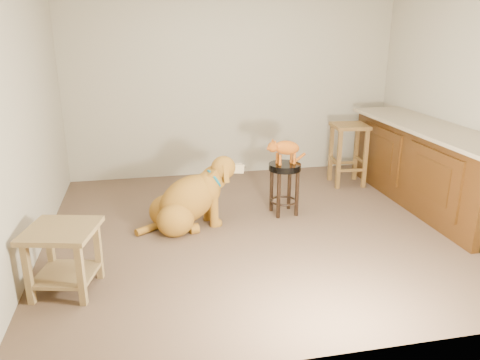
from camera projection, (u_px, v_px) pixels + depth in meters
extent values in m
cube|color=brown|center=(271.00, 228.00, 4.87)|extent=(4.50, 4.00, 0.01)
cube|color=#A29A82|center=(234.00, 80.00, 6.32)|extent=(4.50, 0.04, 2.60)
cube|color=#A29A82|center=(371.00, 158.00, 2.60)|extent=(4.50, 0.04, 2.60)
cube|color=#A29A82|center=(22.00, 111.00, 4.03)|extent=(0.04, 4.00, 2.60)
cube|color=#A29A82|center=(480.00, 96.00, 4.90)|extent=(0.04, 4.00, 2.60)
cube|color=#40240B|center=(428.00, 167.00, 5.39)|extent=(0.60, 2.50, 0.90)
cube|color=gray|center=(431.00, 127.00, 5.23)|extent=(0.70, 2.56, 0.04)
cube|color=black|center=(427.00, 200.00, 5.52)|extent=(0.52, 2.50, 0.10)
cube|color=#40240B|center=(432.00, 180.00, 4.80)|extent=(0.02, 0.90, 0.62)
cube|color=#40240B|center=(380.00, 153.00, 5.82)|extent=(0.02, 0.90, 0.62)
cube|color=#351C09|center=(431.00, 180.00, 4.80)|extent=(0.02, 0.60, 0.40)
cube|color=#351C09|center=(380.00, 153.00, 5.82)|extent=(0.02, 0.60, 0.40)
cylinder|color=black|center=(289.00, 188.00, 5.30)|extent=(0.04, 0.04, 0.51)
cylinder|color=black|center=(271.00, 190.00, 5.24)|extent=(0.04, 0.04, 0.51)
cylinder|color=black|center=(297.00, 194.00, 5.11)|extent=(0.04, 0.04, 0.51)
cylinder|color=black|center=(279.00, 196.00, 5.05)|extent=(0.04, 0.04, 0.51)
torus|color=black|center=(284.00, 201.00, 5.21)|extent=(0.32, 0.32, 0.02)
cylinder|color=black|center=(285.00, 167.00, 5.09)|extent=(0.35, 0.35, 0.07)
cube|color=brown|center=(356.00, 152.00, 6.30)|extent=(0.05, 0.05, 0.76)
cube|color=brown|center=(331.00, 153.00, 6.27)|extent=(0.05, 0.05, 0.76)
cube|color=brown|center=(365.00, 159.00, 5.97)|extent=(0.05, 0.05, 0.76)
cube|color=brown|center=(339.00, 160.00, 5.94)|extent=(0.05, 0.05, 0.76)
cube|color=brown|center=(350.00, 126.00, 5.99)|extent=(0.47, 0.47, 0.04)
cube|color=brown|center=(98.00, 251.00, 3.83)|extent=(0.06, 0.06, 0.50)
cube|color=brown|center=(51.00, 250.00, 3.85)|extent=(0.06, 0.06, 0.50)
cube|color=brown|center=(81.00, 275.00, 3.45)|extent=(0.06, 0.06, 0.50)
cube|color=brown|center=(28.00, 274.00, 3.47)|extent=(0.06, 0.06, 0.50)
cube|color=brown|center=(61.00, 230.00, 3.57)|extent=(0.63, 0.63, 0.04)
cube|color=brown|center=(67.00, 274.00, 3.68)|extent=(0.53, 0.53, 0.03)
ellipsoid|color=brown|center=(167.00, 211.00, 4.89)|extent=(0.44, 0.39, 0.35)
ellipsoid|color=brown|center=(175.00, 220.00, 4.65)|extent=(0.44, 0.39, 0.35)
cylinder|color=brown|center=(184.00, 217.00, 5.02)|extent=(0.11, 0.13, 0.11)
cylinder|color=brown|center=(194.00, 229.00, 4.74)|extent=(0.11, 0.13, 0.11)
ellipsoid|color=brown|center=(188.00, 200.00, 4.80)|extent=(0.86, 0.58, 0.71)
ellipsoid|color=brown|center=(206.00, 189.00, 4.86)|extent=(0.36, 0.38, 0.36)
cylinder|color=brown|center=(207.00, 202.00, 5.02)|extent=(0.11, 0.11, 0.41)
cylinder|color=brown|center=(214.00, 208.00, 4.85)|extent=(0.11, 0.11, 0.41)
sphere|color=brown|center=(210.00, 217.00, 5.09)|extent=(0.11, 0.11, 0.11)
sphere|color=brown|center=(217.00, 223.00, 4.92)|extent=(0.11, 0.11, 0.11)
cylinder|color=brown|center=(214.00, 178.00, 4.86)|extent=(0.29, 0.24, 0.26)
ellipsoid|color=brown|center=(223.00, 168.00, 4.87)|extent=(0.31, 0.29, 0.25)
cube|color=tan|center=(235.00, 168.00, 4.94)|extent=(0.19, 0.13, 0.11)
sphere|color=black|center=(242.00, 167.00, 4.97)|extent=(0.06, 0.06, 0.06)
cube|color=brown|center=(217.00, 168.00, 4.97)|extent=(0.07, 0.08, 0.19)
cube|color=brown|center=(226.00, 174.00, 4.78)|extent=(0.07, 0.08, 0.19)
torus|color=#0D596E|center=(214.00, 179.00, 4.86)|extent=(0.19, 0.26, 0.22)
cylinder|color=#D8BF4C|center=(219.00, 185.00, 4.91)|extent=(0.02, 0.05, 0.05)
cylinder|color=brown|center=(150.00, 228.00, 4.77)|extent=(0.31, 0.24, 0.08)
ellipsoid|color=#91420E|center=(287.00, 148.00, 5.02)|extent=(0.32, 0.17, 0.19)
cylinder|color=#91420E|center=(277.00, 158.00, 5.07)|extent=(0.03, 0.03, 0.12)
sphere|color=#91420E|center=(277.00, 162.00, 5.09)|extent=(0.04, 0.04, 0.04)
cylinder|color=#91420E|center=(280.00, 160.00, 5.00)|extent=(0.03, 0.03, 0.12)
sphere|color=#91420E|center=(280.00, 164.00, 5.01)|extent=(0.04, 0.04, 0.04)
cylinder|color=#91420E|center=(291.00, 157.00, 5.12)|extent=(0.03, 0.03, 0.12)
sphere|color=#91420E|center=(291.00, 161.00, 5.13)|extent=(0.04, 0.04, 0.04)
cylinder|color=#91420E|center=(294.00, 159.00, 5.05)|extent=(0.03, 0.03, 0.12)
sphere|color=#91420E|center=(294.00, 163.00, 5.06)|extent=(0.04, 0.04, 0.04)
sphere|color=#91420E|center=(273.00, 147.00, 4.97)|extent=(0.11, 0.11, 0.11)
sphere|color=#91420E|center=(269.00, 148.00, 4.96)|extent=(0.04, 0.04, 0.04)
sphere|color=brown|center=(267.00, 149.00, 4.96)|extent=(0.02, 0.02, 0.02)
cone|color=#91420E|center=(273.00, 141.00, 4.99)|extent=(0.05, 0.05, 0.05)
cone|color=#C66B60|center=(273.00, 141.00, 4.99)|extent=(0.03, 0.03, 0.03)
cone|color=#91420E|center=(275.00, 142.00, 4.92)|extent=(0.05, 0.05, 0.05)
cone|color=#C66B60|center=(275.00, 143.00, 4.93)|extent=(0.03, 0.03, 0.03)
cylinder|color=#91420E|center=(298.00, 159.00, 5.15)|extent=(0.22, 0.15, 0.11)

